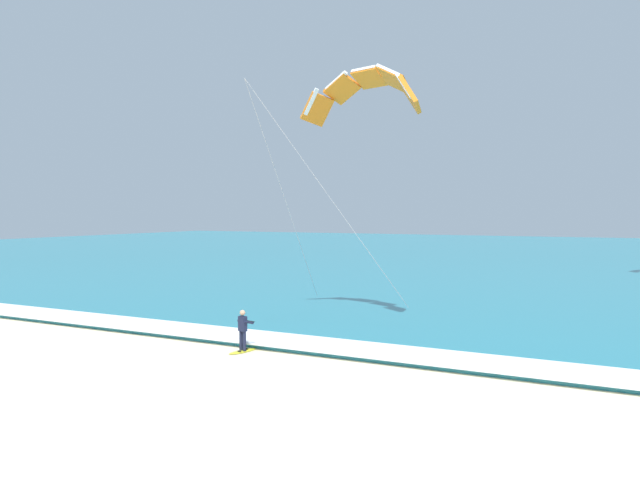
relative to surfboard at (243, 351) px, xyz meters
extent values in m
plane|color=beige|center=(3.23, -9.40, -0.03)|extent=(200.00, 200.00, 0.00)
cube|color=teal|center=(3.23, 60.71, 0.07)|extent=(200.00, 120.00, 0.20)
cube|color=white|center=(3.23, 1.71, 0.19)|extent=(200.00, 2.56, 0.04)
ellipsoid|color=yellow|center=(0.00, 0.00, 0.00)|extent=(0.76, 1.46, 0.05)
cube|color=black|center=(0.00, 0.24, 0.04)|extent=(0.17, 0.10, 0.04)
cube|color=black|center=(0.00, -0.24, 0.04)|extent=(0.17, 0.10, 0.04)
cylinder|color=#191E38|center=(-0.10, 0.02, 0.39)|extent=(0.14, 0.14, 0.84)
cylinder|color=#191E38|center=(0.10, -0.02, 0.39)|extent=(0.14, 0.14, 0.84)
cube|color=#191E38|center=(0.00, 0.00, 1.11)|extent=(0.38, 0.28, 0.60)
sphere|color=tan|center=(0.00, 0.00, 1.55)|extent=(0.22, 0.22, 0.22)
cylinder|color=#191E38|center=(-0.14, 0.20, 1.16)|extent=(0.21, 0.51, 0.22)
cylinder|color=#191E38|center=(0.21, 0.11, 1.16)|extent=(0.21, 0.51, 0.22)
cylinder|color=black|center=(0.09, 0.37, 1.16)|extent=(0.54, 0.17, 0.04)
cube|color=#3F3F42|center=(0.03, 0.12, 0.89)|extent=(0.14, 0.11, 0.10)
cube|color=orange|center=(4.79, 6.51, 10.92)|extent=(1.20, 1.48, 1.71)
cube|color=white|center=(4.66, 6.06, 11.25)|extent=(0.95, 0.46, 1.32)
cube|color=orange|center=(3.73, 7.36, 11.87)|extent=(1.44, 1.57, 1.41)
cube|color=white|center=(3.61, 6.91, 12.20)|extent=(1.32, 0.58, 0.87)
cube|color=orange|center=(2.24, 7.98, 12.21)|extent=(1.80, 1.56, 0.79)
cube|color=white|center=(2.11, 7.53, 12.54)|extent=(1.47, 0.63, 0.22)
cube|color=orange|center=(0.64, 8.23, 11.87)|extent=(1.93, 1.46, 1.41)
cube|color=white|center=(0.51, 7.78, 12.20)|extent=(1.38, 0.59, 0.87)
cube|color=orange|center=(-0.71, 8.05, 10.92)|extent=(1.74, 1.29, 1.71)
cube|color=white|center=(-0.83, 7.61, 11.25)|extent=(1.01, 0.47, 1.32)
cylinder|color=#B2B2B7|center=(2.35, 3.44, 6.05)|extent=(4.91, 6.17, 9.76)
cylinder|color=#B2B2B7|center=(-0.40, 4.21, 6.05)|extent=(0.64, 7.70, 9.76)
camera|label=1|loc=(13.24, -19.65, 5.56)|focal=33.25mm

